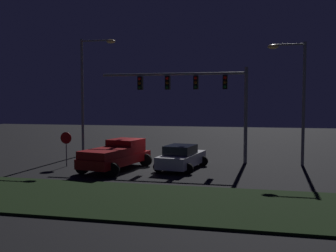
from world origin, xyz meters
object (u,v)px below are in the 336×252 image
object	(u,v)px
street_lamp_left	(89,83)
street_lamp_right	(296,88)
pickup_truck	(117,153)
traffic_signal_gantry	(196,89)
car_sedan	(181,157)
stop_sign	(66,142)

from	to	relation	value
street_lamp_left	street_lamp_right	xyz separation A→B (m)	(15.14, -1.48, -0.56)
pickup_truck	street_lamp_left	world-z (taller)	street_lamp_left
pickup_truck	traffic_signal_gantry	world-z (taller)	traffic_signal_gantry
pickup_truck	traffic_signal_gantry	xyz separation A→B (m)	(4.29, 4.17, 4.03)
traffic_signal_gantry	street_lamp_right	world-z (taller)	street_lamp_right
street_lamp_right	street_lamp_left	bearing A→B (deg)	174.41
traffic_signal_gantry	street_lamp_left	distance (m)	8.70
car_sedan	street_lamp_right	bearing A→B (deg)	-56.87
stop_sign	street_lamp_right	bearing A→B (deg)	14.09
street_lamp_right	traffic_signal_gantry	bearing A→B (deg)	178.64
car_sedan	stop_sign	bearing A→B (deg)	104.60
car_sedan	street_lamp_right	distance (m)	8.77
pickup_truck	stop_sign	bearing A→B (deg)	96.31
car_sedan	stop_sign	xyz separation A→B (m)	(-7.44, -0.61, 0.82)
pickup_truck	street_lamp_right	distance (m)	12.25
traffic_signal_gantry	street_lamp_right	distance (m)	6.56
car_sedan	traffic_signal_gantry	distance (m)	5.35
traffic_signal_gantry	street_lamp_right	bearing A→B (deg)	-1.36
traffic_signal_gantry	car_sedan	bearing A→B (deg)	-98.24
traffic_signal_gantry	street_lamp_right	xyz separation A→B (m)	(6.56, -0.16, 0.02)
pickup_truck	street_lamp_right	world-z (taller)	street_lamp_right
traffic_signal_gantry	stop_sign	bearing A→B (deg)	-154.40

